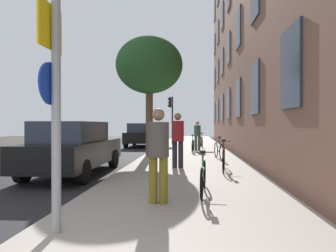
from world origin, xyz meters
TOP-DOWN VIEW (x-y plane):
  - ground_plane at (-2.40, 15.00)m, footprint 41.80×41.80m
  - road_asphalt at (-4.50, 15.00)m, footprint 7.00×38.00m
  - sidewalk at (1.10, 15.00)m, footprint 4.20×38.00m
  - sign_post at (-0.55, 2.70)m, footprint 0.16×0.60m
  - traffic_light at (-0.40, 21.47)m, footprint 0.43×0.24m
  - tree_near at (-0.71, 12.08)m, footprint 3.07×3.07m
  - bicycle_0 at (1.49, 4.99)m, footprint 0.42×1.72m
  - bicycle_1 at (2.23, 7.99)m, footprint 0.42×1.64m
  - bicycle_2 at (2.36, 10.99)m, footprint 0.42×1.68m
  - bicycle_3 at (1.30, 13.99)m, footprint 0.42×1.62m
  - bicycle_4 at (1.84, 16.99)m, footprint 0.42×1.64m
  - pedestrian_0 at (0.65, 4.19)m, footprint 0.53×0.53m
  - pedestrian_1 at (0.79, 8.46)m, footprint 0.42×0.42m
  - pedestrian_2 at (1.55, 14.92)m, footprint 0.42×0.42m
  - car_0 at (-2.35, 7.53)m, footprint 1.85×4.46m
  - car_1 at (-2.29, 18.82)m, footprint 1.82×4.40m

SIDE VIEW (x-z plane):
  - ground_plane at x=-2.40m, z-range 0.00..0.00m
  - road_asphalt at x=-4.50m, z-range 0.00..0.01m
  - sidewalk at x=1.10m, z-range 0.00..0.12m
  - bicycle_0 at x=1.49m, z-range 0.02..0.93m
  - bicycle_3 at x=1.30m, z-range 0.02..0.93m
  - bicycle_2 at x=2.36m, z-range 0.02..0.96m
  - bicycle_4 at x=1.84m, z-range 0.02..0.96m
  - bicycle_1 at x=2.23m, z-range 0.01..1.00m
  - car_1 at x=-2.29m, z-range 0.03..1.65m
  - car_0 at x=-2.35m, z-range 0.03..1.65m
  - pedestrian_2 at x=1.55m, z-range 0.24..1.86m
  - pedestrian_0 at x=0.65m, z-range 0.24..1.96m
  - pedestrian_1 at x=0.79m, z-range 0.25..2.06m
  - sign_post at x=-0.55m, z-range 0.32..3.70m
  - traffic_light at x=-0.40m, z-range 0.79..4.42m
  - tree_near at x=-0.71m, z-range 1.51..6.97m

